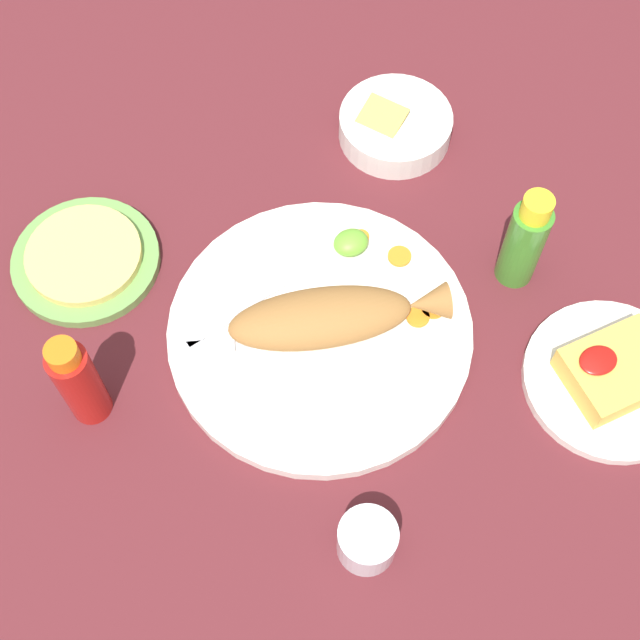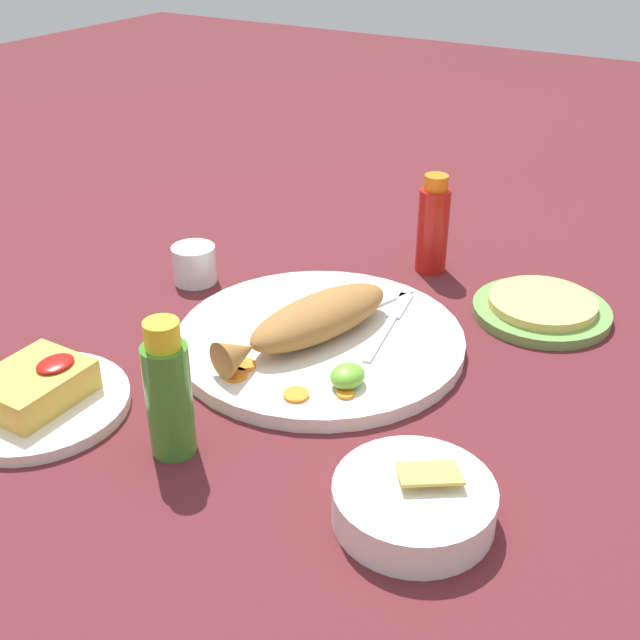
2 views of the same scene
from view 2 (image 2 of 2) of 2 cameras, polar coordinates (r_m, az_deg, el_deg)
name	(u,v)px [view 2 (image 2 of 2)]	position (r m, az deg, el deg)	size (l,w,h in m)	color
ground_plane	(320,346)	(1.02, 0.00, -1.86)	(4.00, 4.00, 0.00)	#561E23
main_plate	(320,340)	(1.01, 0.00, -1.43)	(0.36, 0.36, 0.02)	white
fried_fish	(312,320)	(0.99, -0.56, 0.00)	(0.27, 0.13, 0.05)	#996633
fork_near	(367,307)	(1.07, 3.37, 0.96)	(0.18, 0.08, 0.00)	silver
fork_far	(391,321)	(1.04, 5.07, -0.06)	(0.18, 0.05, 0.00)	silver
carrot_slice_near	(244,365)	(0.95, -5.42, -3.23)	(0.03, 0.03, 0.00)	orange
carrot_slice_mid	(235,375)	(0.93, -6.06, -3.90)	(0.03, 0.03, 0.00)	orange
carrot_slice_far	(296,395)	(0.89, -1.72, -5.33)	(0.03, 0.03, 0.00)	orange
carrot_slice_extra	(346,394)	(0.89, 1.83, -5.25)	(0.02, 0.02, 0.00)	orange
lime_wedge_main	(348,376)	(0.91, 1.97, -3.99)	(0.04, 0.04, 0.02)	#6BB233
hot_sauce_bottle_red	(433,227)	(1.20, 8.04, 6.60)	(0.05, 0.05, 0.15)	#B21914
hot_sauce_bottle_green	(169,393)	(0.82, -10.72, -5.13)	(0.05, 0.05, 0.15)	#3D8428
salt_cup	(195,266)	(1.18, -8.91, 3.79)	(0.06, 0.06, 0.06)	silver
side_plate_fries	(38,404)	(0.95, -19.43, -5.66)	(0.20, 0.20, 0.01)	white
fries_pile	(35,385)	(0.94, -19.63, -4.36)	(0.11, 0.09, 0.04)	gold
guacamole_bowl	(414,500)	(0.76, 6.69, -12.62)	(0.15, 0.15, 0.05)	white
tortilla_plate	(541,311)	(1.12, 15.45, 0.61)	(0.18, 0.18, 0.01)	#6B9E4C
tortilla_stack	(542,303)	(1.12, 15.54, 1.19)	(0.14, 0.14, 0.01)	#E0C666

